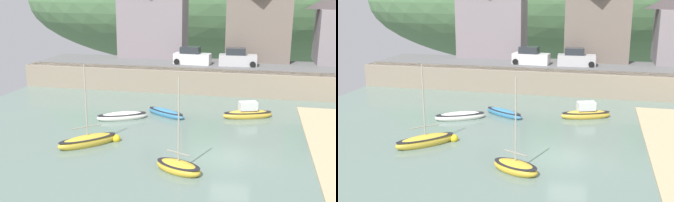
% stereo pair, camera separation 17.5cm
% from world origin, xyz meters
% --- Properties ---
extents(quay_seawall, '(48.00, 9.40, 2.40)m').
position_xyz_m(quay_seawall, '(0.00, 17.50, 1.36)').
color(quay_seawall, gray).
rests_on(quay_seawall, ground).
extents(hillside_backdrop, '(80.00, 44.00, 25.08)m').
position_xyz_m(hillside_backdrop, '(-4.73, 55.20, 8.78)').
color(hillside_backdrop, '#4B7246').
rests_on(hillside_backdrop, ground).
extents(waterfront_building_left, '(8.43, 4.65, 10.66)m').
position_xyz_m(waterfront_building_left, '(-11.69, 25.20, 7.83)').
color(waterfront_building_left, gray).
rests_on(waterfront_building_left, ground).
extents(waterfront_building_centre, '(7.58, 5.33, 9.54)m').
position_xyz_m(waterfront_building_centre, '(1.13, 25.20, 7.25)').
color(waterfront_building_centre, '#70645A').
rests_on(waterfront_building_centre, ground).
extents(sailboat_white_hull, '(4.34, 2.48, 1.60)m').
position_xyz_m(sailboat_white_hull, '(0.72, 8.94, 0.39)').
color(sailboat_white_hull, gold).
rests_on(sailboat_white_hull, ground).
extents(motorboat_with_cabin, '(3.88, 2.81, 0.79)m').
position_xyz_m(motorboat_with_cabin, '(-6.11, 7.99, 0.24)').
color(motorboat_with_cabin, teal).
rests_on(motorboat_with_cabin, ground).
extents(sailboat_nearest_shore, '(3.84, 3.78, 5.85)m').
position_xyz_m(sailboat_nearest_shore, '(-9.72, 0.01, 0.32)').
color(sailboat_nearest_shore, gold).
rests_on(sailboat_nearest_shore, ground).
extents(fishing_boat_green, '(3.26, 2.42, 5.81)m').
position_xyz_m(fishing_boat_green, '(-2.85, -2.82, 0.30)').
color(fishing_boat_green, gold).
rests_on(fishing_boat_green, ground).
extents(dinghy_open_wooden, '(4.25, 3.01, 0.82)m').
position_xyz_m(dinghy_open_wooden, '(-9.41, 6.24, 0.25)').
color(dinghy_open_wooden, white).
rests_on(dinghy_open_wooden, ground).
extents(parked_car_near_slipway, '(4.22, 2.01, 1.95)m').
position_xyz_m(parked_car_near_slipway, '(-6.02, 20.70, 3.20)').
color(parked_car_near_slipway, silver).
rests_on(parked_car_near_slipway, ground).
extents(parked_car_by_wall, '(4.18, 1.91, 1.95)m').
position_xyz_m(parked_car_by_wall, '(-0.94, 20.70, 3.20)').
color(parked_car_by_wall, '#BBB9BC').
rests_on(parked_car_by_wall, ground).
extents(mooring_buoy, '(0.59, 0.59, 0.59)m').
position_xyz_m(mooring_buoy, '(-8.11, 1.22, 0.18)').
color(mooring_buoy, yellow).
rests_on(mooring_buoy, ground).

